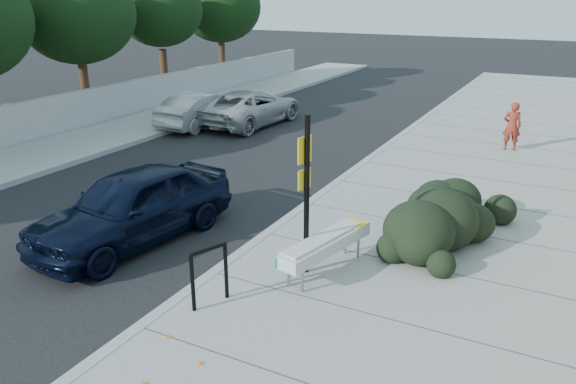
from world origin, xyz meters
name	(u,v)px	position (x,y,z in m)	size (l,w,h in m)	color
ground	(213,280)	(0.00, 0.00, 0.00)	(120.00, 120.00, 0.00)	black
sidewalk_near	(560,235)	(5.60, 5.00, 0.07)	(11.20, 50.00, 0.15)	gray
sidewalk_far	(63,149)	(-9.50, 5.00, 0.07)	(3.00, 50.00, 0.15)	gray
curb_near	(324,194)	(0.00, 5.00, 0.08)	(0.22, 50.00, 0.17)	#9E9E99
curb_far	(97,154)	(-8.00, 5.00, 0.08)	(0.22, 50.00, 0.17)	#9E9E99
far_wall	(25,124)	(-11.20, 5.00, 0.75)	(0.30, 40.00, 1.50)	#9E9E99
tree_far_d	(76,14)	(-12.50, 9.00, 4.19)	(4.60, 4.60, 6.16)	#332114
tree_far_e	(160,10)	(-12.50, 14.00, 4.18)	(4.00, 4.00, 5.90)	#332114
tree_far_f	(220,7)	(-12.50, 19.00, 4.19)	(4.40, 4.40, 6.07)	#332114
bench	(326,245)	(1.82, 1.00, 0.69)	(0.96, 2.31, 0.68)	gray
bike_rack	(209,270)	(0.60, -0.92, 0.77)	(0.31, 0.66, 1.03)	black
sign_post	(306,187)	(1.49, 0.83, 1.81)	(0.15, 0.33, 2.95)	black
hedge	(454,209)	(3.57, 3.54, 0.82)	(1.77, 3.55, 1.33)	black
sedan_navy	(133,206)	(-2.48, 0.68, 0.79)	(1.87, 4.65, 1.59)	black
wagon_silver	(202,109)	(-7.50, 10.10, 0.68)	(1.43, 4.10, 1.35)	#A2A2A6
suv_silver	(251,107)	(-6.00, 11.28, 0.69)	(2.27, 4.93, 1.37)	#ADB0B3
pedestrian	(512,126)	(3.71, 11.47, 0.93)	(0.57, 0.38, 1.57)	maroon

